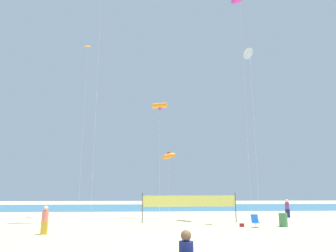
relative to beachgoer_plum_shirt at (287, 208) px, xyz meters
name	(u,v)px	position (x,y,z in m)	size (l,w,h in m)	color
ground_plane	(178,240)	(-12.00, -12.95, -0.93)	(120.00, 120.00, 0.00)	#D1BC89
ocean_band	(158,207)	(-12.00, 19.25, -0.93)	(120.00, 20.00, 0.01)	teal
beachgoer_plum_shirt	(287,208)	(0.00, 0.00, 0.00)	(0.40, 0.40, 1.74)	navy
beachgoer_coral_shirt	(45,219)	(-19.86, -10.35, -0.03)	(0.38, 0.38, 1.68)	gold
folding_beach_chair	(255,220)	(-5.83, -7.53, -0.47)	(0.52, 0.65, 0.89)	#1959B2
trash_barrel	(283,220)	(-3.71, -7.43, -0.45)	(0.60, 0.60, 0.97)	#3F7F4C
volleyball_net	(190,202)	(-10.17, -4.20, 0.70)	(7.86, 0.26, 2.40)	#4C4C51
beach_handbag	(242,225)	(-6.77, -7.28, -0.81)	(0.31, 0.16, 0.25)	maroon
kite_orange_tube	(160,106)	(-12.51, 0.31, 10.17)	(1.58, 1.00, 11.41)	silver
kite_orange_diamond	(87,49)	(-20.34, 1.00, 16.63)	(0.67, 0.69, 18.06)	silver
kite_orange_inflatable	(169,156)	(-11.16, 6.96, 5.74)	(1.90, 0.72, 7.21)	silver
kite_white_delta	(250,54)	(-4.91, -5.87, 13.24)	(0.94, 1.14, 14.72)	silver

